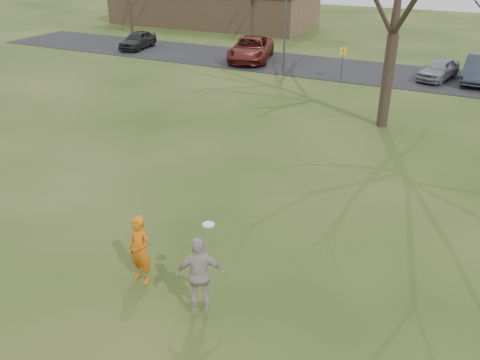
# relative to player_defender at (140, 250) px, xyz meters

# --- Properties ---
(ground) EXTENTS (120.00, 120.00, 0.00)m
(ground) POSITION_rel_player_defender_xyz_m (1.00, -0.36, -0.92)
(ground) COLOR #1E380F
(ground) RESTS_ON ground
(parking_strip) EXTENTS (62.00, 6.50, 0.04)m
(parking_strip) POSITION_rel_player_defender_xyz_m (1.00, 24.64, -0.90)
(parking_strip) COLOR black
(parking_strip) RESTS_ON ground
(player_defender) EXTENTS (0.71, 0.51, 1.84)m
(player_defender) POSITION_rel_player_defender_xyz_m (0.00, 0.00, 0.00)
(player_defender) COLOR #D56311
(player_defender) RESTS_ON ground
(car_0) EXTENTS (2.09, 4.13, 1.35)m
(car_0) POSITION_rel_player_defender_xyz_m (-18.27, 24.23, -0.21)
(car_0) COLOR black
(car_0) RESTS_ON parking_strip
(car_2) EXTENTS (4.10, 6.28, 1.61)m
(car_2) POSITION_rel_player_defender_xyz_m (-8.43, 24.41, -0.08)
(car_2) COLOR maroon
(car_2) RESTS_ON parking_strip
(car_4) EXTENTS (2.46, 4.07, 1.29)m
(car_4) POSITION_rel_player_defender_xyz_m (4.29, 24.63, -0.23)
(car_4) COLOR gray
(car_4) RESTS_ON parking_strip
(car_5) EXTENTS (1.83, 4.80, 1.56)m
(car_5) POSITION_rel_player_defender_xyz_m (6.56, 25.16, -0.10)
(car_5) COLOR #2A323F
(car_5) RESTS_ON parking_strip
(catching_play) EXTENTS (1.20, 0.96, 2.27)m
(catching_play) POSITION_rel_player_defender_xyz_m (2.05, -0.49, 0.24)
(catching_play) COLOR #B3A6A0
(catching_play) RESTS_ON ground
(building) EXTENTS (20.60, 8.50, 5.14)m
(building) POSITION_rel_player_defender_xyz_m (-19.00, 37.64, 1.01)
(building) COLOR #8C6D4C
(building) RESTS_ON ground
(lamp_post) EXTENTS (0.34, 0.34, 6.27)m
(lamp_post) POSITION_rel_player_defender_xyz_m (-5.00, 22.14, 3.05)
(lamp_post) COLOR #47474C
(lamp_post) RESTS_ON ground
(sign_yellow) EXTENTS (0.35, 0.35, 2.08)m
(sign_yellow) POSITION_rel_player_defender_xyz_m (-1.00, 21.64, 0.53)
(sign_yellow) COLOR #47474C
(sign_yellow) RESTS_ON ground
(small_tree_row) EXTENTS (55.00, 5.90, 8.50)m
(small_tree_row) POSITION_rel_player_defender_xyz_m (5.38, 29.70, 2.97)
(small_tree_row) COLOR #352821
(small_tree_row) RESTS_ON ground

